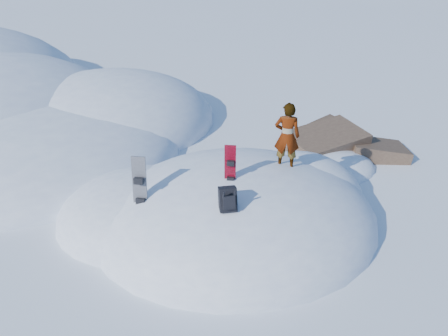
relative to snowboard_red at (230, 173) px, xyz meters
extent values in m
plane|color=white|center=(0.23, 0.38, -1.64)|extent=(120.00, 120.00, 0.00)
ellipsoid|color=white|center=(0.23, 0.38, -1.64)|extent=(7.00, 6.00, 3.00)
ellipsoid|color=white|center=(-1.97, 0.98, -1.64)|extent=(4.40, 4.00, 2.20)
ellipsoid|color=white|center=(2.03, 1.18, -1.64)|extent=(3.60, 3.20, 2.50)
ellipsoid|color=white|center=(-5.77, 5.38, -1.64)|extent=(10.00, 9.00, 2.80)
ellipsoid|color=white|center=(-3.27, 7.88, -1.64)|extent=(8.00, 8.00, 3.60)
ellipsoid|color=white|center=(-5.27, 4.38, -1.64)|extent=(6.00, 5.00, 1.80)
cube|color=brown|center=(3.83, 3.78, -1.54)|extent=(2.82, 2.41, 1.62)
cube|color=brown|center=(5.43, 3.38, -1.74)|extent=(2.16, 1.80, 1.33)
cube|color=brown|center=(4.43, 4.98, -1.64)|extent=(2.08, 2.01, 1.10)
ellipsoid|color=white|center=(3.43, 2.78, -1.64)|extent=(3.20, 2.40, 1.00)
cube|color=red|center=(0.00, 0.01, -0.02)|extent=(0.26, 0.11, 1.36)
cube|color=black|center=(0.00, -0.04, 0.25)|extent=(0.18, 0.13, 0.11)
cube|color=black|center=(0.00, -0.04, -0.15)|extent=(0.18, 0.13, 0.11)
cube|color=black|center=(-2.01, 0.00, -0.33)|extent=(0.37, 0.32, 1.69)
cube|color=black|center=(-2.01, -0.06, 0.01)|extent=(0.23, 0.18, 0.15)
cube|color=black|center=(-2.01, -0.06, -0.50)|extent=(0.23, 0.18, 0.15)
cube|color=black|center=(-0.22, -0.93, -0.10)|extent=(0.36, 0.37, 0.55)
cube|color=black|center=(-0.22, -1.09, -0.08)|extent=(0.25, 0.18, 0.30)
cylinder|color=black|center=(-0.33, -1.07, 0.03)|extent=(0.04, 0.20, 0.37)
cylinder|color=black|center=(-0.11, -1.07, 0.03)|extent=(0.04, 0.20, 0.37)
cube|color=black|center=(-2.05, -1.11, -1.54)|extent=(0.80, 0.74, 0.18)
cube|color=black|center=(-1.75, -0.91, -1.46)|extent=(0.36, 0.27, 0.12)
imported|color=slate|center=(1.47, 0.64, 0.50)|extent=(0.70, 0.57, 1.65)
camera|label=1|loc=(-1.54, -8.41, 4.62)|focal=35.00mm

